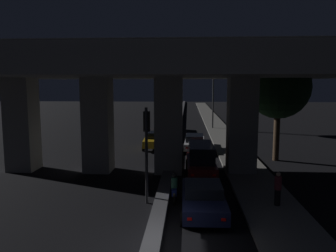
% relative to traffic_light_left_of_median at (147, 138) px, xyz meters
% --- Properties ---
extents(ground_plane, '(200.00, 200.00, 0.00)m').
position_rel_traffic_light_left_of_median_xyz_m(ground_plane, '(0.73, -4.61, -3.17)').
color(ground_plane, black).
extents(median_divider, '(0.66, 126.00, 0.32)m').
position_rel_traffic_light_left_of_median_xyz_m(median_divider, '(0.73, 30.39, -3.02)').
color(median_divider, '#4C4C51').
rests_on(median_divider, ground_plane).
extents(sidewalk_right, '(2.83, 126.00, 0.16)m').
position_rel_traffic_light_left_of_median_xyz_m(sidewalk_right, '(5.83, 23.39, -3.09)').
color(sidewalk_right, slate).
rests_on(sidewalk_right, ground_plane).
extents(elevated_overpass, '(23.85, 12.18, 8.63)m').
position_rel_traffic_light_left_of_median_xyz_m(elevated_overpass, '(0.39, 5.67, 3.26)').
color(elevated_overpass, gray).
rests_on(elevated_overpass, ground_plane).
extents(traffic_light_left_of_median, '(0.30, 0.49, 4.64)m').
position_rel_traffic_light_left_of_median_xyz_m(traffic_light_left_of_median, '(0.00, 0.00, 0.00)').
color(traffic_light_left_of_median, black).
rests_on(traffic_light_left_of_median, ground_plane).
extents(street_lamp, '(2.18, 0.32, 8.81)m').
position_rel_traffic_light_left_of_median_xyz_m(street_lamp, '(4.89, 26.99, 1.97)').
color(street_lamp, '#2D2D30').
rests_on(street_lamp, ground_plane).
extents(car_dark_blue_lead, '(2.05, 4.63, 1.36)m').
position_rel_traffic_light_left_of_median_xyz_m(car_dark_blue_lead, '(2.65, -1.11, -2.47)').
color(car_dark_blue_lead, '#141938').
rests_on(car_dark_blue_lead, ground_plane).
extents(car_dark_red_second, '(1.94, 4.84, 2.00)m').
position_rel_traffic_light_left_of_median_xyz_m(car_dark_red_second, '(2.80, 4.95, -2.12)').
color(car_dark_red_second, '#591414').
rests_on(car_dark_red_second, ground_plane).
extents(car_white_third, '(1.98, 4.85, 1.36)m').
position_rel_traffic_light_left_of_median_xyz_m(car_white_third, '(2.57, 13.18, -2.47)').
color(car_white_third, silver).
rests_on(car_white_third, ground_plane).
extents(car_taxi_yellow_lead_oncoming, '(2.16, 4.32, 1.46)m').
position_rel_traffic_light_left_of_median_xyz_m(car_taxi_yellow_lead_oncoming, '(-1.00, 13.73, -2.42)').
color(car_taxi_yellow_lead_oncoming, gold).
rests_on(car_taxi_yellow_lead_oncoming, ground_plane).
extents(car_dark_red_second_oncoming, '(2.12, 4.23, 1.56)m').
position_rel_traffic_light_left_of_median_xyz_m(car_dark_red_second_oncoming, '(-1.21, 25.90, -2.36)').
color(car_dark_red_second_oncoming, '#591414').
rests_on(car_dark_red_second_oncoming, ground_plane).
extents(motorcycle_blue_filtering_near, '(0.33, 1.80, 1.40)m').
position_rel_traffic_light_left_of_median_xyz_m(motorcycle_blue_filtering_near, '(1.31, 0.37, -2.58)').
color(motorcycle_blue_filtering_near, black).
rests_on(motorcycle_blue_filtering_near, ground_plane).
extents(pedestrian_on_sidewalk, '(0.32, 0.32, 1.58)m').
position_rel_traffic_light_left_of_median_xyz_m(pedestrian_on_sidewalk, '(6.11, -0.44, -2.22)').
color(pedestrian_on_sidewalk, black).
rests_on(pedestrian_on_sidewalk, sidewalk_right).
extents(roadside_tree_kerbside_near, '(4.65, 4.65, 7.84)m').
position_rel_traffic_light_left_of_median_xyz_m(roadside_tree_kerbside_near, '(8.62, 9.47, 2.32)').
color(roadside_tree_kerbside_near, '#38281C').
rests_on(roadside_tree_kerbside_near, ground_plane).
extents(roadside_tree_kerbside_mid, '(3.43, 3.43, 6.78)m').
position_rel_traffic_light_left_of_median_xyz_m(roadside_tree_kerbside_mid, '(9.27, 24.74, 1.86)').
color(roadside_tree_kerbside_mid, '#38281C').
rests_on(roadside_tree_kerbside_mid, ground_plane).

